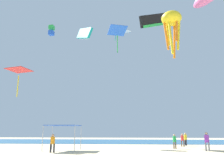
{
  "coord_description": "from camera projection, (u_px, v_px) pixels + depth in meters",
  "views": [
    {
      "loc": [
        3.42,
        -19.29,
        1.92
      ],
      "look_at": [
        0.23,
        15.53,
        9.16
      ],
      "focal_mm": 36.9,
      "sensor_mm": 36.0,
      "label": 1
    }
  ],
  "objects": [
    {
      "name": "ocean_strip",
      "position": [
        117.0,
        141.0,
        46.02
      ],
      "size": [
        110.0,
        21.85,
        0.03
      ],
      "primitive_type": "cube",
      "color": "#28608C",
      "rests_on": "ground"
    },
    {
      "name": "kite_diamond_blue",
      "position": [
        117.0,
        32.0,
        29.25
      ],
      "size": [
        2.76,
        2.73,
        3.21
      ],
      "rotation": [
        0.0,
        0.0,
        3.45
      ],
      "color": "blue"
    },
    {
      "name": "person_leftmost",
      "position": [
        182.0,
        139.0,
        30.15
      ],
      "size": [
        0.44,
        0.39,
        1.65
      ],
      "rotation": [
        0.0,
        0.0,
        3.1
      ],
      "color": "brown",
      "rests_on": "ground"
    },
    {
      "name": "kite_delta_white",
      "position": [
        123.0,
        30.0,
        48.16
      ],
      "size": [
        4.42,
        4.44,
        3.01
      ],
      "rotation": [
        0.0,
        0.0,
        0.31
      ],
      "color": "white"
    },
    {
      "name": "ground",
      "position": [
        92.0,
        156.0,
        18.72
      ],
      "size": [
        110.0,
        110.0,
        0.1
      ],
      "primitive_type": "cube",
      "color": "beige"
    },
    {
      "name": "kite_parafoil_teal",
      "position": [
        84.0,
        34.0,
        38.91
      ],
      "size": [
        3.88,
        5.03,
        3.66
      ],
      "rotation": [
        0.0,
        0.0,
        5.28
      ],
      "color": "teal"
    },
    {
      "name": "person_central",
      "position": [
        185.0,
        138.0,
        32.42
      ],
      "size": [
        0.41,
        0.46,
        1.74
      ],
      "rotation": [
        0.0,
        0.0,
        4.96
      ],
      "color": "black",
      "rests_on": "ground"
    },
    {
      "name": "kite_box_green",
      "position": [
        51.0,
        30.0,
        41.33
      ],
      "size": [
        0.93,
        0.95,
        1.8
      ],
      "rotation": [
        0.0,
        0.0,
        3.03
      ],
      "color": "green"
    },
    {
      "name": "canopy_tent",
      "position": [
        63.0,
        126.0,
        24.25
      ],
      "size": [
        3.31,
        2.85,
        2.58
      ],
      "color": "#B2B2B7",
      "rests_on": "ground"
    },
    {
      "name": "kite_parafoil_black",
      "position": [
        155.0,
        20.0,
        33.38
      ],
      "size": [
        4.78,
        3.81,
        3.52
      ],
      "rotation": [
        0.0,
        0.0,
        3.73
      ],
      "color": "black"
    },
    {
      "name": "person_far_shore",
      "position": [
        175.0,
        140.0,
        26.35
      ],
      "size": [
        0.39,
        0.39,
        1.63
      ],
      "rotation": [
        0.0,
        0.0,
        3.78
      ],
      "color": "brown",
      "rests_on": "ground"
    },
    {
      "name": "person_rightmost",
      "position": [
        53.0,
        142.0,
        21.55
      ],
      "size": [
        0.45,
        0.41,
        1.71
      ],
      "rotation": [
        0.0,
        0.0,
        0.23
      ],
      "color": "black",
      "rests_on": "ground"
    },
    {
      "name": "kite_octopus_yellow",
      "position": [
        172.0,
        21.0,
        24.87
      ],
      "size": [
        2.98,
        2.98,
        5.07
      ],
      "rotation": [
        0.0,
        0.0,
        2.17
      ],
      "color": "yellow"
    },
    {
      "name": "person_near_tent",
      "position": [
        207.0,
        140.0,
        23.21
      ],
      "size": [
        0.44,
        0.44,
        1.86
      ],
      "rotation": [
        0.0,
        0.0,
        5.47
      ],
      "color": "slate",
      "rests_on": "ground"
    },
    {
      "name": "kite_diamond_red",
      "position": [
        19.0,
        71.0,
        29.82
      ],
      "size": [
        3.07,
        3.07,
        3.59
      ],
      "rotation": [
        0.0,
        0.0,
        4.52
      ],
      "color": "red"
    }
  ]
}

